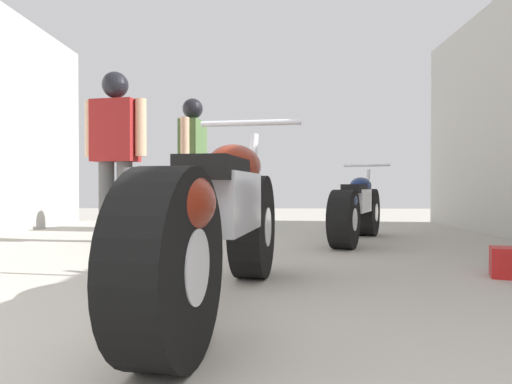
{
  "coord_description": "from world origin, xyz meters",
  "views": [
    {
      "loc": [
        0.26,
        -0.29,
        0.6
      ],
      "look_at": [
        0.16,
        3.47,
        0.55
      ],
      "focal_mm": 32.36,
      "sensor_mm": 36.0,
      "label": 1
    }
  ],
  "objects_px": {
    "motorcycle_black_naked": "(356,209)",
    "mechanic_with_helmet": "(115,140)",
    "motorcycle_maroon_cruiser": "(222,221)",
    "mechanic_in_blue": "(193,151)"
  },
  "relations": [
    {
      "from": "motorcycle_black_naked",
      "to": "mechanic_with_helmet",
      "type": "xyz_separation_m",
      "value": [
        -2.59,
        -0.07,
        0.74
      ]
    },
    {
      "from": "mechanic_with_helmet",
      "to": "motorcycle_maroon_cruiser",
      "type": "bearing_deg",
      "value": -62.21
    },
    {
      "from": "motorcycle_black_naked",
      "to": "mechanic_in_blue",
      "type": "relative_size",
      "value": 1.01
    },
    {
      "from": "mechanic_with_helmet",
      "to": "motorcycle_black_naked",
      "type": "bearing_deg",
      "value": 1.51
    },
    {
      "from": "motorcycle_maroon_cruiser",
      "to": "motorcycle_black_naked",
      "type": "height_order",
      "value": "motorcycle_maroon_cruiser"
    },
    {
      "from": "motorcycle_maroon_cruiser",
      "to": "mechanic_in_blue",
      "type": "relative_size",
      "value": 1.23
    },
    {
      "from": "mechanic_in_blue",
      "to": "mechanic_with_helmet",
      "type": "height_order",
      "value": "mechanic_with_helmet"
    },
    {
      "from": "motorcycle_black_naked",
      "to": "mechanic_in_blue",
      "type": "xyz_separation_m",
      "value": [
        -1.97,
        1.21,
        0.71
      ]
    },
    {
      "from": "motorcycle_black_naked",
      "to": "motorcycle_maroon_cruiser",
      "type": "bearing_deg",
      "value": -113.0
    },
    {
      "from": "motorcycle_maroon_cruiser",
      "to": "motorcycle_black_naked",
      "type": "xyz_separation_m",
      "value": [
        1.17,
        2.76,
        -0.08
      ]
    }
  ]
}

